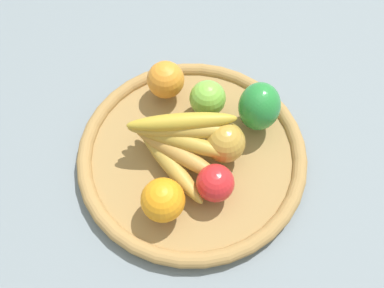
{
  "coord_description": "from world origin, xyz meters",
  "views": [
    {
      "loc": [
        -0.11,
        -0.36,
        0.71
      ],
      "look_at": [
        0.0,
        0.0,
        0.05
      ],
      "focal_mm": 39.77,
      "sensor_mm": 36.0,
      "label": 1
    }
  ],
  "objects_px": {
    "banana_bunch": "(178,142)",
    "apple_2": "(215,183)",
    "apple_1": "(225,142)",
    "bell_pepper": "(259,106)",
    "apple_0": "(208,98)",
    "orange_0": "(163,200)",
    "orange_1": "(166,80)"
  },
  "relations": [
    {
      "from": "apple_2",
      "to": "bell_pepper",
      "type": "relative_size",
      "value": 0.68
    },
    {
      "from": "apple_2",
      "to": "bell_pepper",
      "type": "distance_m",
      "value": 0.17
    },
    {
      "from": "banana_bunch",
      "to": "apple_0",
      "type": "xyz_separation_m",
      "value": [
        0.08,
        0.08,
        -0.01
      ]
    },
    {
      "from": "apple_1",
      "to": "bell_pepper",
      "type": "relative_size",
      "value": 0.76
    },
    {
      "from": "apple_2",
      "to": "bell_pepper",
      "type": "height_order",
      "value": "bell_pepper"
    },
    {
      "from": "apple_1",
      "to": "orange_1",
      "type": "distance_m",
      "value": 0.17
    },
    {
      "from": "banana_bunch",
      "to": "apple_2",
      "type": "height_order",
      "value": "banana_bunch"
    },
    {
      "from": "orange_1",
      "to": "orange_0",
      "type": "height_order",
      "value": "orange_0"
    },
    {
      "from": "apple_0",
      "to": "orange_0",
      "type": "bearing_deg",
      "value": -127.23
    },
    {
      "from": "apple_1",
      "to": "banana_bunch",
      "type": "bearing_deg",
      "value": 165.59
    },
    {
      "from": "orange_0",
      "to": "bell_pepper",
      "type": "height_order",
      "value": "bell_pepper"
    },
    {
      "from": "orange_0",
      "to": "bell_pepper",
      "type": "distance_m",
      "value": 0.24
    },
    {
      "from": "apple_0",
      "to": "bell_pepper",
      "type": "xyz_separation_m",
      "value": [
        0.08,
        -0.05,
        0.01
      ]
    },
    {
      "from": "apple_1",
      "to": "bell_pepper",
      "type": "xyz_separation_m",
      "value": [
        0.08,
        0.05,
        0.01
      ]
    },
    {
      "from": "apple_1",
      "to": "orange_0",
      "type": "xyz_separation_m",
      "value": [
        -0.13,
        -0.07,
        0.0
      ]
    },
    {
      "from": "banana_bunch",
      "to": "apple_2",
      "type": "bearing_deg",
      "value": -66.0
    },
    {
      "from": "apple_2",
      "to": "orange_0",
      "type": "xyz_separation_m",
      "value": [
        -0.09,
        -0.01,
        0.0
      ]
    },
    {
      "from": "apple_1",
      "to": "apple_2",
      "type": "distance_m",
      "value": 0.08
    },
    {
      "from": "apple_1",
      "to": "apple_2",
      "type": "xyz_separation_m",
      "value": [
        -0.04,
        -0.07,
        -0.0
      ]
    },
    {
      "from": "banana_bunch",
      "to": "apple_2",
      "type": "xyz_separation_m",
      "value": [
        0.04,
        -0.09,
        -0.01
      ]
    },
    {
      "from": "apple_0",
      "to": "orange_1",
      "type": "distance_m",
      "value": 0.09
    },
    {
      "from": "apple_1",
      "to": "bell_pepper",
      "type": "bearing_deg",
      "value": 30.11
    },
    {
      "from": "apple_0",
      "to": "orange_0",
      "type": "distance_m",
      "value": 0.22
    },
    {
      "from": "apple_0",
      "to": "orange_0",
      "type": "xyz_separation_m",
      "value": [
        -0.13,
        -0.17,
        0.0
      ]
    },
    {
      "from": "apple_0",
      "to": "bell_pepper",
      "type": "relative_size",
      "value": 0.72
    },
    {
      "from": "bell_pepper",
      "to": "orange_0",
      "type": "bearing_deg",
      "value": -33.51
    },
    {
      "from": "orange_1",
      "to": "apple_2",
      "type": "height_order",
      "value": "orange_1"
    },
    {
      "from": "bell_pepper",
      "to": "orange_1",
      "type": "bearing_deg",
      "value": -102.17
    },
    {
      "from": "apple_1",
      "to": "orange_1",
      "type": "relative_size",
      "value": 1.01
    },
    {
      "from": "banana_bunch",
      "to": "bell_pepper",
      "type": "bearing_deg",
      "value": 9.52
    },
    {
      "from": "apple_1",
      "to": "orange_1",
      "type": "height_order",
      "value": "same"
    },
    {
      "from": "banana_bunch",
      "to": "orange_0",
      "type": "xyz_separation_m",
      "value": [
        -0.05,
        -0.09,
        -0.01
      ]
    }
  ]
}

